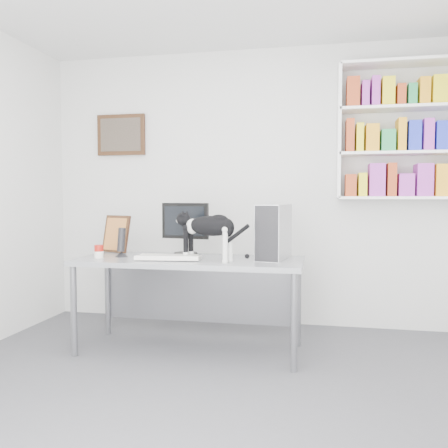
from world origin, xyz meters
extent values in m
cube|color=#4B4B4F|center=(0.00, 0.00, 0.01)|extent=(4.00, 4.00, 0.01)
cube|color=silver|center=(0.00, 2.00, 1.35)|extent=(4.00, 0.01, 2.70)
cube|color=white|center=(1.40, 1.85, 1.85)|extent=(1.03, 0.28, 1.24)
cube|color=#442C16|center=(-1.30, 1.97, 1.90)|extent=(0.52, 0.04, 0.42)
cube|color=gray|center=(-0.29, 1.00, 0.38)|extent=(1.83, 0.72, 0.76)
cube|color=black|center=(-0.39, 1.23, 0.99)|extent=(0.46, 0.27, 0.46)
cube|color=silver|center=(-0.43, 0.89, 0.78)|extent=(0.52, 0.25, 0.04)
cube|color=#A4A4A8|center=(0.38, 1.12, 0.98)|extent=(0.26, 0.46, 0.44)
cylinder|color=black|center=(-0.88, 0.99, 0.89)|extent=(0.13, 0.13, 0.25)
cube|color=#442C16|center=(-1.05, 1.27, 0.93)|extent=(0.30, 0.20, 0.34)
cylinder|color=#A3160E|center=(-1.02, 0.88, 0.81)|extent=(0.08, 0.08, 0.11)
camera|label=1|loc=(0.76, -2.67, 1.26)|focal=38.00mm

